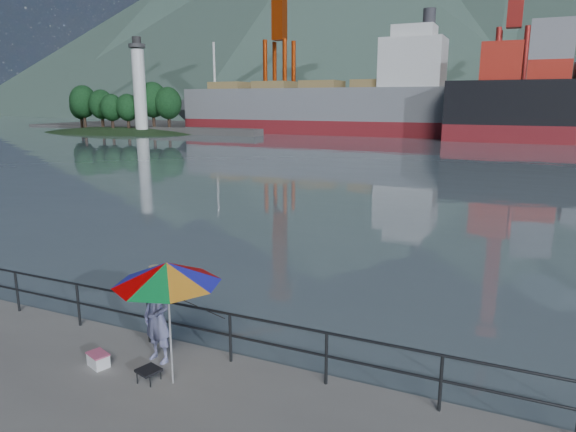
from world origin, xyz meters
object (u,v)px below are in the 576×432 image
at_px(cooler_bag, 98,360).
at_px(bulk_carrier, 330,106).
at_px(beach_umbrella, 167,273).
at_px(fisherman, 157,318).

relative_size(cooler_bag, bulk_carrier, 0.01).
bearing_deg(beach_umbrella, fisherman, 142.22).
distance_m(fisherman, beach_umbrella, 1.54).
xyz_separation_m(fisherman, beach_umbrella, (0.76, -0.59, 1.20)).
xyz_separation_m(fisherman, bulk_carrier, (-22.74, 72.25, 3.30)).
distance_m(fisherman, bulk_carrier, 75.81).
bearing_deg(fisherman, beach_umbrella, -28.10).
relative_size(beach_umbrella, bulk_carrier, 0.05).
relative_size(beach_umbrella, cooler_bag, 5.48).
bearing_deg(bulk_carrier, cooler_bag, -73.35).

